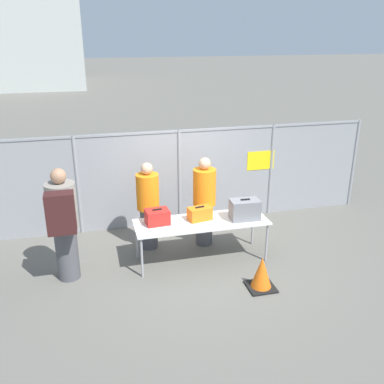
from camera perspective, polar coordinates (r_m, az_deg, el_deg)
The scene contains 11 objects.
ground_plane at distance 7.59m, azimuth 1.16°, elevation -9.13°, with size 120.00×120.00×0.00m, color #605E56.
fence_section at distance 8.66m, azimuth -1.62°, elevation 2.26°, with size 8.08×0.07×1.97m.
inspection_table at distance 7.32m, azimuth 1.26°, elevation -4.27°, with size 2.28×0.76×0.73m.
suitcase_red at distance 7.20m, azimuth -4.64°, elevation -3.32°, with size 0.41×0.33×0.27m.
suitcase_orange at distance 7.32m, azimuth 1.04°, elevation -2.90°, with size 0.43×0.30×0.25m.
suitcase_grey at distance 7.38m, azimuth 7.05°, elevation -2.34°, with size 0.51×0.32×0.37m.
traveler_hooded at distance 6.89m, azimuth -16.80°, elevation -3.80°, with size 0.46×0.72×1.87m.
security_worker_near at distance 7.82m, azimuth 1.65°, elevation -1.14°, with size 0.42×0.42×1.68m.
security_worker_far at distance 7.72m, azimuth -5.87°, elevation -1.73°, with size 0.40×0.40×1.63m.
utility_trailer at distance 11.47m, azimuth 2.95°, elevation 3.34°, with size 3.32×2.21×0.60m.
traffic_cone at distance 6.83m, azimuth 9.26°, elevation -10.73°, with size 0.43×0.43×0.53m.
Camera 1 is at (-1.75, -6.35, 3.79)m, focal length 40.00 mm.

